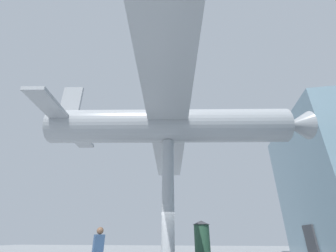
% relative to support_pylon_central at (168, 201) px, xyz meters
% --- Properties ---
extents(support_pylon_central, '(0.59, 0.59, 6.00)m').
position_rel_support_pylon_central_xyz_m(support_pylon_central, '(0.00, 0.00, 0.00)').
color(support_pylon_central, '#999EA3').
rests_on(support_pylon_central, ground_plane).
extents(suspended_airplane, '(21.04, 14.42, 3.47)m').
position_rel_support_pylon_central_xyz_m(suspended_airplane, '(-0.03, 0.21, 3.92)').
color(suspended_airplane, '#93999E').
rests_on(suspended_airplane, support_pylon_central).
extents(visitor_person, '(0.43, 0.44, 1.87)m').
position_rel_support_pylon_central_xyz_m(visitor_person, '(1.11, -2.67, -1.90)').
color(visitor_person, '#4C4238').
rests_on(visitor_person, ground_plane).
extents(info_kiosk, '(1.19, 1.19, 2.53)m').
position_rel_support_pylon_central_xyz_m(info_kiosk, '(-6.27, 1.32, -1.70)').
color(info_kiosk, '#234733').
rests_on(info_kiosk, ground_plane).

